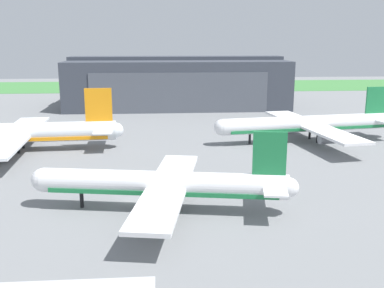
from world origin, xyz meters
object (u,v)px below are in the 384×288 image
Objects in this scene: airliner_far_left at (308,124)px; airliner_far_right at (11,134)px; maintenance_hangar at (177,82)px; airliner_near_left at (163,184)px.

airliner_far_right is at bearing -176.07° from airliner_far_left.
maintenance_hangar is at bearing 60.05° from airliner_far_right.
airliner_near_left is at bearing -129.72° from airliner_far_left.
maintenance_hangar is at bearing 86.43° from airliner_near_left.
maintenance_hangar reaches higher than airliner_near_left.
maintenance_hangar is 1.69× the size of airliner_far_left.
airliner_far_right reaches higher than airliner_near_left.
airliner_near_left is 0.83× the size of airliner_far_left.
airliner_near_left is at bearing -49.27° from airliner_far_right.
airliner_far_right is 1.29× the size of airliner_near_left.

